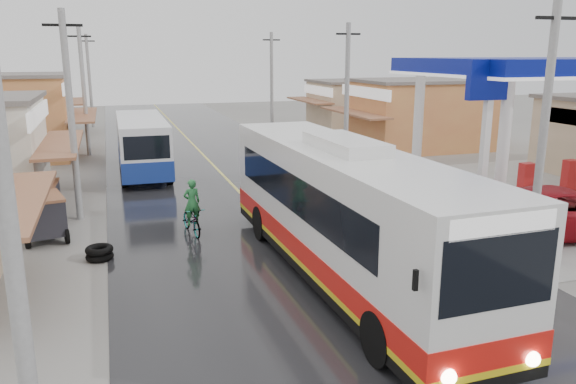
{
  "coord_description": "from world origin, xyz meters",
  "views": [
    {
      "loc": [
        -5.63,
        -13.88,
        6.41
      ],
      "look_at": [
        -0.34,
        2.7,
        2.09
      ],
      "focal_mm": 35.0,
      "sensor_mm": 36.0,
      "label": 1
    }
  ],
  "objects_px": {
    "cyclist": "(192,216)",
    "tyre_stack": "(99,253)",
    "second_bus": "(142,144)",
    "tricycle_near": "(43,215)",
    "tricycle_far": "(41,200)",
    "coach_bus": "(342,212)",
    "jeepney": "(563,212)"
  },
  "relations": [
    {
      "from": "tricycle_far",
      "to": "second_bus",
      "type": "bearing_deg",
      "value": 64.29
    },
    {
      "from": "coach_bus",
      "to": "second_bus",
      "type": "bearing_deg",
      "value": 103.68
    },
    {
      "from": "coach_bus",
      "to": "tyre_stack",
      "type": "bearing_deg",
      "value": 149.98
    },
    {
      "from": "tricycle_near",
      "to": "tricycle_far",
      "type": "bearing_deg",
      "value": 83.8
    },
    {
      "from": "cyclist",
      "to": "second_bus",
      "type": "bearing_deg",
      "value": 86.04
    },
    {
      "from": "tricycle_near",
      "to": "tyre_stack",
      "type": "distance_m",
      "value": 3.28
    },
    {
      "from": "tyre_stack",
      "to": "jeepney",
      "type": "bearing_deg",
      "value": -8.93
    },
    {
      "from": "jeepney",
      "to": "coach_bus",
      "type": "bearing_deg",
      "value": 107.18
    },
    {
      "from": "coach_bus",
      "to": "jeepney",
      "type": "xyz_separation_m",
      "value": [
        9.11,
        1.19,
        -1.1
      ]
    },
    {
      "from": "second_bus",
      "to": "tyre_stack",
      "type": "bearing_deg",
      "value": -99.2
    },
    {
      "from": "jeepney",
      "to": "tricycle_far",
      "type": "relative_size",
      "value": 3.09
    },
    {
      "from": "second_bus",
      "to": "jeepney",
      "type": "relative_size",
      "value": 1.43
    },
    {
      "from": "cyclist",
      "to": "coach_bus",
      "type": "bearing_deg",
      "value": -65.63
    },
    {
      "from": "cyclist",
      "to": "tyre_stack",
      "type": "relative_size",
      "value": 2.37
    },
    {
      "from": "coach_bus",
      "to": "tyre_stack",
      "type": "distance_m",
      "value": 7.9
    },
    {
      "from": "jeepney",
      "to": "cyclist",
      "type": "distance_m",
      "value": 13.35
    },
    {
      "from": "coach_bus",
      "to": "tricycle_near",
      "type": "distance_m",
      "value": 10.72
    },
    {
      "from": "cyclist",
      "to": "tricycle_far",
      "type": "distance_m",
      "value": 6.3
    },
    {
      "from": "coach_bus",
      "to": "second_bus",
      "type": "height_order",
      "value": "coach_bus"
    },
    {
      "from": "second_bus",
      "to": "tricycle_near",
      "type": "xyz_separation_m",
      "value": [
        -4.05,
        -10.55,
        -0.71
      ]
    },
    {
      "from": "coach_bus",
      "to": "tricycle_near",
      "type": "height_order",
      "value": "coach_bus"
    },
    {
      "from": "coach_bus",
      "to": "cyclist",
      "type": "bearing_deg",
      "value": 121.88
    },
    {
      "from": "second_bus",
      "to": "cyclist",
      "type": "bearing_deg",
      "value": -84.71
    },
    {
      "from": "tricycle_near",
      "to": "tricycle_far",
      "type": "xyz_separation_m",
      "value": [
        -0.3,
        2.43,
        -0.04
      ]
    },
    {
      "from": "jeepney",
      "to": "tyre_stack",
      "type": "distance_m",
      "value": 16.08
    },
    {
      "from": "coach_bus",
      "to": "tyre_stack",
      "type": "xyz_separation_m",
      "value": [
        -6.76,
        3.69,
        -1.76
      ]
    },
    {
      "from": "coach_bus",
      "to": "jeepney",
      "type": "relative_size",
      "value": 2.09
    },
    {
      "from": "cyclist",
      "to": "tricycle_near",
      "type": "distance_m",
      "value": 5.13
    },
    {
      "from": "second_bus",
      "to": "tyre_stack",
      "type": "xyz_separation_m",
      "value": [
        -2.21,
        -13.18,
        -1.4
      ]
    },
    {
      "from": "second_bus",
      "to": "cyclist",
      "type": "height_order",
      "value": "second_bus"
    },
    {
      "from": "jeepney",
      "to": "cyclist",
      "type": "height_order",
      "value": "cyclist"
    },
    {
      "from": "jeepney",
      "to": "tricycle_far",
      "type": "bearing_deg",
      "value": 76.96
    }
  ]
}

